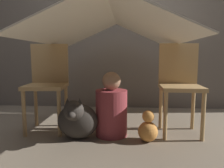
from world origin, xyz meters
TOP-DOWN VIEW (x-y plane):
  - ground_plane at (0.00, 0.00)m, footprint 8.80×8.80m
  - wall_back at (0.00, 1.19)m, footprint 7.00×0.05m
  - chair_left at (-0.66, 0.16)m, footprint 0.41×0.41m
  - chair_right at (0.65, 0.16)m, footprint 0.39×0.39m
  - sheet_canopy at (0.00, 0.10)m, footprint 1.30×1.59m
  - person_front at (-0.00, 0.02)m, footprint 0.29×0.29m
  - dog at (-0.30, -0.11)m, footprint 0.36×0.37m
  - plush_toy at (0.33, -0.11)m, footprint 0.18×0.18m

SIDE VIEW (x-z plane):
  - ground_plane at x=0.00m, z-range 0.00..0.00m
  - plush_toy at x=0.33m, z-range -0.03..0.25m
  - dog at x=-0.30m, z-range -0.01..0.38m
  - person_front at x=0.00m, z-range -0.05..0.55m
  - chair_left at x=-0.66m, z-range 0.05..0.92m
  - chair_right at x=0.65m, z-range 0.05..0.92m
  - sheet_canopy at x=0.00m, z-range 0.87..1.16m
  - wall_back at x=0.00m, z-range 0.00..2.50m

